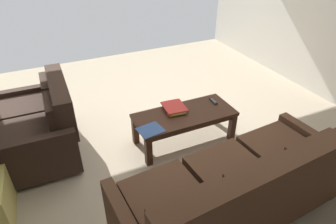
% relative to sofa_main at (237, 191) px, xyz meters
% --- Properties ---
extents(ground_plane, '(5.01, 5.95, 0.01)m').
position_rel_sofa_main_xyz_m(ground_plane, '(-0.15, -1.38, -0.37)').
color(ground_plane, '#B7A88E').
extents(sofa_main, '(2.12, 0.96, 0.85)m').
position_rel_sofa_main_xyz_m(sofa_main, '(0.00, 0.00, 0.00)').
color(sofa_main, black).
rests_on(sofa_main, ground).
extents(loveseat_near, '(0.85, 1.25, 0.86)m').
position_rel_sofa_main_xyz_m(loveseat_near, '(1.45, -1.75, -0.00)').
color(loveseat_near, black).
rests_on(loveseat_near, ground).
extents(coffee_table, '(1.20, 0.52, 0.40)m').
position_rel_sofa_main_xyz_m(coffee_table, '(-0.13, -1.22, -0.03)').
color(coffee_table, '#3D2316').
rests_on(coffee_table, ground).
extents(book_stack, '(0.27, 0.32, 0.06)m').
position_rel_sofa_main_xyz_m(book_stack, '(-0.05, -1.34, 0.07)').
color(book_stack, '#C63833').
rests_on(book_stack, coffee_table).
extents(tv_remote, '(0.05, 0.16, 0.02)m').
position_rel_sofa_main_xyz_m(tv_remote, '(-0.58, -1.31, 0.05)').
color(tv_remote, black).
rests_on(tv_remote, coffee_table).
extents(loose_magazine, '(0.29, 0.26, 0.01)m').
position_rel_sofa_main_xyz_m(loose_magazine, '(0.36, -1.08, 0.04)').
color(loose_magazine, '#385693').
rests_on(loose_magazine, coffee_table).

